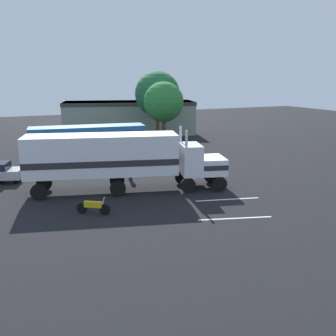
# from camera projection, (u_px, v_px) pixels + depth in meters

# --- Properties ---
(ground_plane) EXTENTS (120.00, 120.00, 0.00)m
(ground_plane) POSITION_uv_depth(u_px,v_px,m) (208.00, 185.00, 28.38)
(ground_plane) COLOR black
(lane_stripe_near) EXTENTS (4.30, 1.24, 0.01)m
(lane_stripe_near) POSITION_uv_depth(u_px,v_px,m) (227.00, 199.00, 25.08)
(lane_stripe_near) COLOR silver
(lane_stripe_near) RESTS_ON ground_plane
(lane_stripe_mid) EXTENTS (4.26, 1.40, 0.01)m
(lane_stripe_mid) POSITION_uv_depth(u_px,v_px,m) (235.00, 218.00, 21.73)
(lane_stripe_mid) COLOR silver
(lane_stripe_mid) RESTS_ON ground_plane
(semi_truck) EXTENTS (14.31, 6.11, 4.50)m
(semi_truck) POSITION_uv_depth(u_px,v_px,m) (118.00, 157.00, 26.28)
(semi_truck) COLOR white
(semi_truck) RESTS_ON ground_plane
(person_bystander) EXTENTS (0.44, 0.47, 1.63)m
(person_bystander) POSITION_uv_depth(u_px,v_px,m) (130.00, 169.00, 29.60)
(person_bystander) COLOR #2D3347
(person_bystander) RESTS_ON ground_plane
(parked_bus) EXTENTS (11.22, 3.84, 3.40)m
(parked_bus) POSITION_uv_depth(u_px,v_px,m) (88.00, 140.00, 36.39)
(parked_bus) COLOR #1E5999
(parked_bus) RESTS_ON ground_plane
(motorcycle) EXTENTS (1.82, 1.24, 1.12)m
(motorcycle) POSITION_uv_depth(u_px,v_px,m) (93.00, 206.00, 22.32)
(motorcycle) COLOR black
(motorcycle) RESTS_ON ground_plane
(tree_left) EXTENTS (5.74, 5.74, 8.78)m
(tree_left) POSITION_uv_depth(u_px,v_px,m) (157.00, 94.00, 47.35)
(tree_left) COLOR brown
(tree_left) RESTS_ON ground_plane
(tree_center) EXTENTS (4.51, 4.51, 7.55)m
(tree_center) POSITION_uv_depth(u_px,v_px,m) (164.00, 102.00, 41.80)
(tree_center) COLOR brown
(tree_center) RESTS_ON ground_plane
(building_backdrop) EXTENTS (19.26, 10.58, 4.64)m
(building_backdrop) POSITION_uv_depth(u_px,v_px,m) (129.00, 116.00, 53.21)
(building_backdrop) COLOR gray
(building_backdrop) RESTS_ON ground_plane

